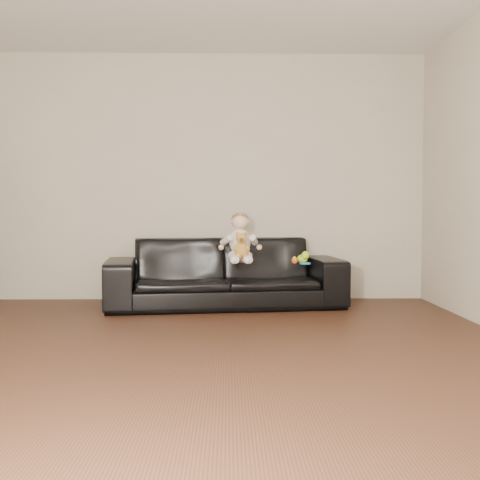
{
  "coord_description": "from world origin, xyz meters",
  "views": [
    {
      "loc": [
        0.42,
        -3.66,
        0.94
      ],
      "look_at": [
        0.53,
        2.14,
        0.66
      ],
      "focal_mm": 45.0,
      "sensor_mm": 36.0,
      "label": 1
    }
  ],
  "objects_px": {
    "teddy_bear": "(241,246)",
    "toy_green": "(302,259)",
    "baby": "(240,241)",
    "toy_blue_disc": "(305,263)",
    "toy_rattle": "(295,261)",
    "sofa": "(224,272)"
  },
  "relations": [
    {
      "from": "toy_green",
      "to": "toy_blue_disc",
      "type": "height_order",
      "value": "toy_green"
    },
    {
      "from": "sofa",
      "to": "toy_green",
      "type": "distance_m",
      "value": 0.79
    },
    {
      "from": "sofa",
      "to": "toy_blue_disc",
      "type": "bearing_deg",
      "value": -26.24
    },
    {
      "from": "baby",
      "to": "teddy_bear",
      "type": "relative_size",
      "value": 2.0
    },
    {
      "from": "sofa",
      "to": "toy_blue_disc",
      "type": "xyz_separation_m",
      "value": [
        0.76,
        -0.27,
        0.11
      ]
    },
    {
      "from": "sofa",
      "to": "toy_blue_disc",
      "type": "height_order",
      "value": "sofa"
    },
    {
      "from": "teddy_bear",
      "to": "toy_rattle",
      "type": "distance_m",
      "value": 0.53
    },
    {
      "from": "toy_rattle",
      "to": "toy_blue_disc",
      "type": "distance_m",
      "value": 0.1
    },
    {
      "from": "toy_rattle",
      "to": "toy_blue_disc",
      "type": "bearing_deg",
      "value": -16.92
    },
    {
      "from": "teddy_bear",
      "to": "toy_green",
      "type": "xyz_separation_m",
      "value": [
        0.59,
        0.08,
        -0.13
      ]
    },
    {
      "from": "toy_green",
      "to": "toy_blue_disc",
      "type": "distance_m",
      "value": 0.09
    },
    {
      "from": "baby",
      "to": "toy_green",
      "type": "height_order",
      "value": "baby"
    },
    {
      "from": "sofa",
      "to": "baby",
      "type": "relative_size",
      "value": 4.73
    },
    {
      "from": "baby",
      "to": "toy_blue_disc",
      "type": "relative_size",
      "value": 4.68
    },
    {
      "from": "toy_green",
      "to": "toy_blue_disc",
      "type": "relative_size",
      "value": 1.2
    },
    {
      "from": "teddy_bear",
      "to": "toy_rattle",
      "type": "height_order",
      "value": "teddy_bear"
    },
    {
      "from": "toy_green",
      "to": "toy_rattle",
      "type": "height_order",
      "value": "toy_green"
    },
    {
      "from": "teddy_bear",
      "to": "toy_rattle",
      "type": "xyz_separation_m",
      "value": [
        0.5,
        0.03,
        -0.14
      ]
    },
    {
      "from": "teddy_bear",
      "to": "toy_blue_disc",
      "type": "bearing_deg",
      "value": -19.57
    },
    {
      "from": "teddy_bear",
      "to": "toy_green",
      "type": "relative_size",
      "value": 1.95
    },
    {
      "from": "baby",
      "to": "teddy_bear",
      "type": "height_order",
      "value": "baby"
    },
    {
      "from": "toy_blue_disc",
      "to": "baby",
      "type": "bearing_deg",
      "value": 166.5
    }
  ]
}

